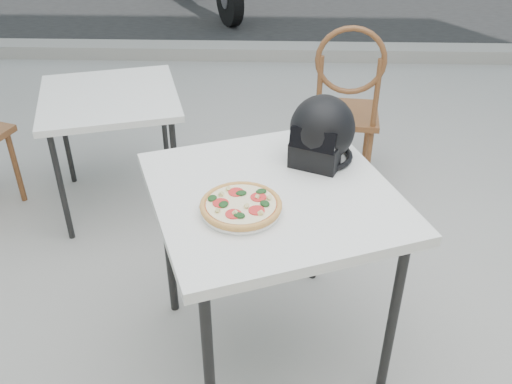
{
  "coord_description": "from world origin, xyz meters",
  "views": [
    {
      "loc": [
        -0.32,
        -2.32,
        1.95
      ],
      "look_at": [
        -0.37,
        -0.68,
        0.86
      ],
      "focal_mm": 40.0,
      "sensor_mm": 36.0,
      "label": 1
    }
  ],
  "objects_px": {
    "plate": "(241,210)",
    "cafe_chair_main": "(347,99)",
    "cafe_table_main": "(273,207)",
    "cafe_table_side": "(110,105)",
    "pizza": "(241,205)",
    "helmet": "(321,133)"
  },
  "relations": [
    {
      "from": "plate",
      "to": "cafe_table_main",
      "type": "bearing_deg",
      "value": 51.17
    },
    {
      "from": "helmet",
      "to": "cafe_chair_main",
      "type": "bearing_deg",
      "value": 100.12
    },
    {
      "from": "cafe_table_main",
      "to": "plate",
      "type": "relative_size",
      "value": 3.39
    },
    {
      "from": "cafe_table_main",
      "to": "pizza",
      "type": "distance_m",
      "value": 0.2
    },
    {
      "from": "cafe_table_main",
      "to": "cafe_chair_main",
      "type": "height_order",
      "value": "cafe_chair_main"
    },
    {
      "from": "pizza",
      "to": "helmet",
      "type": "xyz_separation_m",
      "value": [
        0.29,
        0.37,
        0.09
      ]
    },
    {
      "from": "cafe_table_side",
      "to": "helmet",
      "type": "bearing_deg",
      "value": -38.73
    },
    {
      "from": "pizza",
      "to": "helmet",
      "type": "relative_size",
      "value": 1.09
    },
    {
      "from": "plate",
      "to": "cafe_chair_main",
      "type": "bearing_deg",
      "value": 70.15
    },
    {
      "from": "cafe_table_main",
      "to": "plate",
      "type": "distance_m",
      "value": 0.19
    },
    {
      "from": "cafe_chair_main",
      "to": "cafe_table_side",
      "type": "relative_size",
      "value": 1.16
    },
    {
      "from": "cafe_table_main",
      "to": "pizza",
      "type": "relative_size",
      "value": 2.97
    },
    {
      "from": "helmet",
      "to": "cafe_chair_main",
      "type": "height_order",
      "value": "helmet"
    },
    {
      "from": "cafe_table_main",
      "to": "plate",
      "type": "height_order",
      "value": "plate"
    },
    {
      "from": "helmet",
      "to": "cafe_table_side",
      "type": "height_order",
      "value": "helmet"
    },
    {
      "from": "cafe_table_main",
      "to": "cafe_chair_main",
      "type": "distance_m",
      "value": 1.42
    },
    {
      "from": "plate",
      "to": "helmet",
      "type": "relative_size",
      "value": 0.95
    },
    {
      "from": "plate",
      "to": "pizza",
      "type": "relative_size",
      "value": 0.88
    },
    {
      "from": "pizza",
      "to": "helmet",
      "type": "distance_m",
      "value": 0.48
    },
    {
      "from": "cafe_table_main",
      "to": "cafe_table_side",
      "type": "distance_m",
      "value": 1.43
    },
    {
      "from": "cafe_table_main",
      "to": "cafe_table_side",
      "type": "bearing_deg",
      "value": 129.09
    },
    {
      "from": "helmet",
      "to": "cafe_table_side",
      "type": "relative_size",
      "value": 0.38
    }
  ]
}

